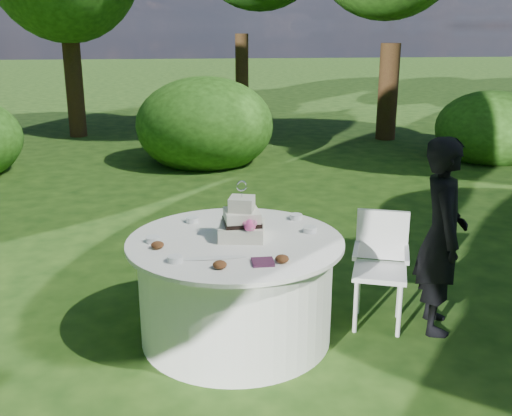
{
  "coord_description": "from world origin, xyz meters",
  "views": [
    {
      "loc": [
        -0.33,
        -4.02,
        2.23
      ],
      "look_at": [
        0.15,
        0.0,
        1.0
      ],
      "focal_mm": 42.0,
      "sensor_mm": 36.0,
      "label": 1
    }
  ],
  "objects_px": {
    "napkins": "(263,262)",
    "chair": "(381,259)",
    "guest": "(442,236)",
    "cake": "(242,223)",
    "table": "(236,288)"
  },
  "relations": [
    {
      "from": "table",
      "to": "cake",
      "type": "relative_size",
      "value": 3.65
    },
    {
      "from": "chair",
      "to": "napkins",
      "type": "bearing_deg",
      "value": -149.27
    },
    {
      "from": "napkins",
      "to": "guest",
      "type": "xyz_separation_m",
      "value": [
        1.4,
        0.44,
        -0.03
      ]
    },
    {
      "from": "cake",
      "to": "chair",
      "type": "distance_m",
      "value": 1.14
    },
    {
      "from": "table",
      "to": "chair",
      "type": "relative_size",
      "value": 1.78
    },
    {
      "from": "table",
      "to": "chair",
      "type": "distance_m",
      "value": 1.14
    },
    {
      "from": "guest",
      "to": "cake",
      "type": "bearing_deg",
      "value": 101.07
    },
    {
      "from": "napkins",
      "to": "cake",
      "type": "bearing_deg",
      "value": 99.62
    },
    {
      "from": "guest",
      "to": "table",
      "type": "distance_m",
      "value": 1.57
    },
    {
      "from": "guest",
      "to": "cake",
      "type": "height_order",
      "value": "guest"
    },
    {
      "from": "napkins",
      "to": "guest",
      "type": "bearing_deg",
      "value": 17.43
    },
    {
      "from": "napkins",
      "to": "table",
      "type": "relative_size",
      "value": 0.09
    },
    {
      "from": "napkins",
      "to": "chair",
      "type": "distance_m",
      "value": 1.18
    },
    {
      "from": "napkins",
      "to": "guest",
      "type": "distance_m",
      "value": 1.46
    },
    {
      "from": "napkins",
      "to": "chair",
      "type": "bearing_deg",
      "value": 30.73
    }
  ]
}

